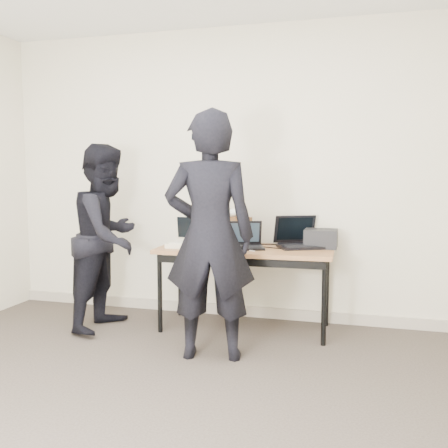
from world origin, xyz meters
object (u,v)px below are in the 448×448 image
at_px(leather_satchel, 231,230).
at_px(person_observer, 107,237).
at_px(laptop_beige, 189,240).
at_px(laptop_center, 246,242).
at_px(equipment_box, 321,239).
at_px(person_typist, 210,236).
at_px(desk, 245,255).
at_px(laptop_right, 298,240).

xyz_separation_m(leather_satchel, person_observer, (-1.00, -0.48, -0.04)).
bearing_deg(leather_satchel, laptop_beige, -144.66).
xyz_separation_m(laptop_beige, leather_satchel, (0.32, 0.26, 0.07)).
bearing_deg(person_observer, laptop_center, -74.19).
height_order(equipment_box, person_typist, person_typist).
bearing_deg(desk, equipment_box, 15.57).
bearing_deg(laptop_center, laptop_right, 3.98).
xyz_separation_m(equipment_box, person_observer, (-1.81, -0.44, 0.01)).
bearing_deg(leather_satchel, laptop_right, -8.28).
bearing_deg(desk, person_observer, -169.38).
xyz_separation_m(desk, equipment_box, (0.63, 0.19, 0.14)).
relative_size(laptop_beige, equipment_box, 1.25).
height_order(laptop_center, leather_satchel, leather_satchel).
xyz_separation_m(desk, person_typist, (-0.10, -0.71, 0.25)).
xyz_separation_m(desk, laptop_right, (0.44, 0.18, 0.12)).
height_order(equipment_box, person_observer, person_observer).
bearing_deg(equipment_box, laptop_right, -175.68).
xyz_separation_m(desk, laptop_center, (0.01, -0.00, 0.11)).
relative_size(leather_satchel, person_observer, 0.23).
bearing_deg(laptop_beige, leather_satchel, 36.46).
bearing_deg(laptop_center, desk, 148.87).
relative_size(laptop_right, leather_satchel, 1.31).
height_order(laptop_beige, person_typist, person_typist).
xyz_separation_m(leather_satchel, equipment_box, (0.81, -0.04, -0.05)).
height_order(laptop_right, person_typist, person_typist).
xyz_separation_m(laptop_center, person_observer, (-1.18, -0.25, 0.04)).
bearing_deg(person_typist, laptop_beige, -71.43).
xyz_separation_m(laptop_center, equipment_box, (0.62, 0.19, 0.03)).
xyz_separation_m(laptop_center, leather_satchel, (-0.19, 0.23, 0.08)).
height_order(leather_satchel, person_typist, person_typist).
height_order(laptop_beige, leather_satchel, laptop_beige).
bearing_deg(person_typist, leather_satchel, -97.00).
height_order(laptop_center, person_typist, person_typist).
relative_size(laptop_center, person_typist, 0.20).
bearing_deg(laptop_center, laptop_beige, 164.72).
bearing_deg(laptop_beige, laptop_right, 9.98).
relative_size(laptop_right, equipment_box, 1.75).
bearing_deg(laptop_beige, laptop_center, 0.73).
relative_size(desk, laptop_center, 4.09).
relative_size(equipment_box, person_typist, 0.15).
relative_size(desk, equipment_box, 5.48).
distance_m(leather_satchel, equipment_box, 0.81).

